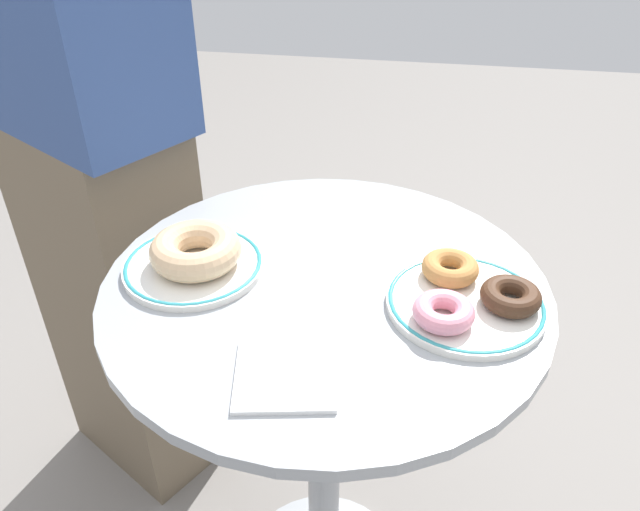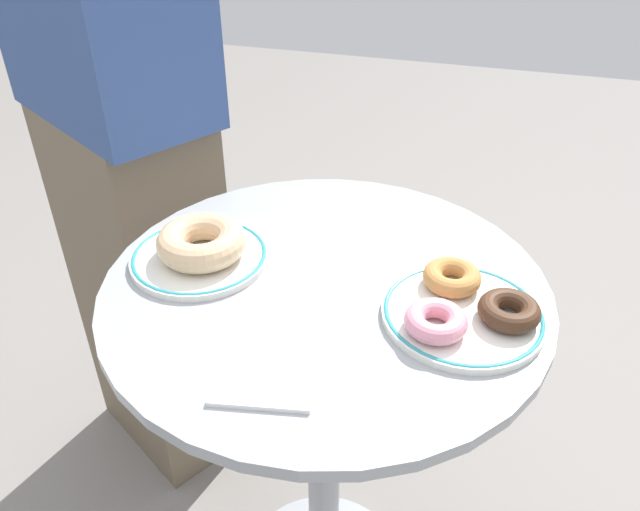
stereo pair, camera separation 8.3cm
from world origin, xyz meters
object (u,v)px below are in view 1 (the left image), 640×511
at_px(donut_glazed, 197,248).
at_px(person_figure, 87,138).
at_px(donut_chocolate, 511,296).
at_px(paper_napkin, 285,375).
at_px(plate_left, 194,265).
at_px(donut_old_fashioned, 450,268).
at_px(donut_pink_frosted, 444,312).
at_px(cafe_table, 324,410).
at_px(plate_right, 465,303).

height_order(donut_glazed, person_figure, person_figure).
xyz_separation_m(donut_chocolate, paper_napkin, (-0.26, -0.16, -0.02)).
xyz_separation_m(plate_left, donut_old_fashioned, (0.35, 0.03, 0.02)).
xyz_separation_m(donut_pink_frosted, paper_napkin, (-0.17, -0.12, -0.02)).
bearing_deg(cafe_table, person_figure, 149.66).
bearing_deg(plate_left, cafe_table, -0.30).
height_order(donut_glazed, donut_old_fashioned, donut_glazed).
distance_m(cafe_table, paper_napkin, 0.32).
relative_size(donut_glazed, person_figure, 0.08).
distance_m(donut_old_fashioned, person_figure, 0.69).
bearing_deg(donut_pink_frosted, paper_napkin, -146.23).
height_order(donut_glazed, paper_napkin, donut_glazed).
xyz_separation_m(donut_chocolate, person_figure, (-0.72, 0.30, 0.03)).
relative_size(cafe_table, donut_old_fashioned, 9.84).
relative_size(cafe_table, paper_napkin, 6.70).
xyz_separation_m(cafe_table, donut_pink_frosted, (0.16, -0.07, 0.28)).
distance_m(donut_pink_frosted, paper_napkin, 0.21).
bearing_deg(plate_left, plate_right, -3.72).
distance_m(cafe_table, donut_pink_frosted, 0.33).
bearing_deg(cafe_table, donut_old_fashioned, 9.02).
height_order(cafe_table, donut_old_fashioned, donut_old_fashioned).
height_order(plate_left, donut_glazed, donut_glazed).
distance_m(donut_chocolate, person_figure, 0.78).
xyz_separation_m(plate_right, paper_napkin, (-0.20, -0.16, -0.00)).
bearing_deg(plate_left, person_figure, 136.09).
relative_size(donut_chocolate, paper_napkin, 0.68).
relative_size(plate_right, person_figure, 0.12).
bearing_deg(person_figure, donut_chocolate, -22.82).
distance_m(donut_chocolate, donut_pink_frosted, 0.10).
distance_m(plate_left, donut_old_fashioned, 0.36).
distance_m(cafe_table, donut_chocolate, 0.37).
distance_m(plate_left, plate_right, 0.38).
height_order(plate_right, donut_pink_frosted, donut_pink_frosted).
relative_size(donut_chocolate, donut_pink_frosted, 1.00).
xyz_separation_m(plate_left, plate_right, (0.38, -0.02, 0.00)).
xyz_separation_m(donut_old_fashioned, donut_pink_frosted, (-0.01, -0.10, 0.00)).
bearing_deg(donut_chocolate, paper_napkin, -147.89).
bearing_deg(plate_left, donut_chocolate, -3.24).
relative_size(donut_chocolate, donut_old_fashioned, 1.00).
relative_size(cafe_table, person_figure, 0.46).
distance_m(plate_left, donut_glazed, 0.03).
height_order(plate_left, person_figure, person_figure).
bearing_deg(person_figure, donut_old_fashioned, -21.43).
bearing_deg(donut_old_fashioned, paper_napkin, -130.81).
relative_size(donut_pink_frosted, person_figure, 0.05).
bearing_deg(paper_napkin, plate_right, 38.44).
relative_size(plate_left, donut_glazed, 1.55).
relative_size(donut_glazed, donut_old_fashioned, 1.65).
xyz_separation_m(cafe_table, donut_glazed, (-0.18, 0.00, 0.29)).
bearing_deg(person_figure, cafe_table, -30.34).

